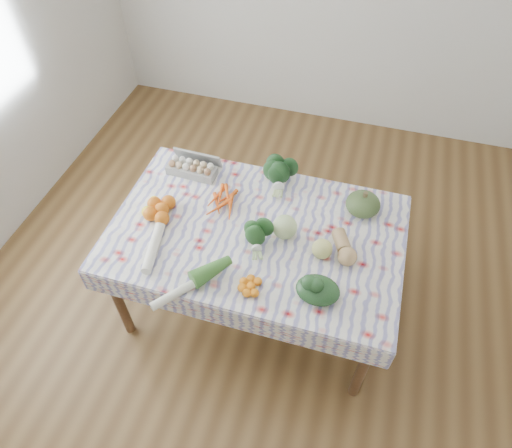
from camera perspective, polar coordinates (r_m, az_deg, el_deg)
name	(u,v)px	position (r m, az deg, el deg)	size (l,w,h in m)	color
ground	(256,301)	(3.22, 0.00, -9.62)	(4.50, 4.50, 0.00)	brown
dining_table	(256,240)	(2.66, 0.00, -2.00)	(1.60, 1.00, 0.75)	brown
tablecloth	(256,231)	(2.60, 0.00, -0.92)	(1.66, 1.06, 0.01)	silver
egg_carton	(192,169)	(2.93, -8.04, 6.84)	(0.31, 0.13, 0.08)	gray
carrot_bunch	(224,201)	(2.73, -4.03, 2.83)	(0.22, 0.20, 0.04)	#E85915
kale_bunch	(279,176)	(2.80, 2.94, 5.97)	(0.18, 0.15, 0.15)	#193E1A
kabocha_squash	(363,204)	(2.72, 13.23, 2.44)	(0.20, 0.20, 0.13)	#3D5429
cabbage	(285,227)	(2.53, 3.61, -0.38)	(0.14, 0.14, 0.14)	#B6D089
butternut_squash	(344,247)	(2.50, 10.98, -2.82)	(0.10, 0.23, 0.10)	tan
orange_cluster	(162,210)	(2.70, -11.71, 1.78)	(0.27, 0.27, 0.09)	orange
broccoli	(256,240)	(2.49, -0.01, -2.00)	(0.14, 0.14, 0.11)	#215120
mandarin_cluster	(251,286)	(2.35, -0.66, -7.72)	(0.16, 0.16, 0.05)	orange
grapefruit	(322,249)	(2.47, 8.27, -3.10)	(0.11, 0.11, 0.11)	#CFCF6E
spinach_bag	(318,290)	(2.32, 7.73, -8.18)	(0.22, 0.18, 0.10)	#183619
daikon	(154,244)	(2.56, -12.59, -2.48)	(0.06, 0.06, 0.39)	white
leek	(191,284)	(2.37, -8.11, -7.50)	(0.05, 0.05, 0.45)	silver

